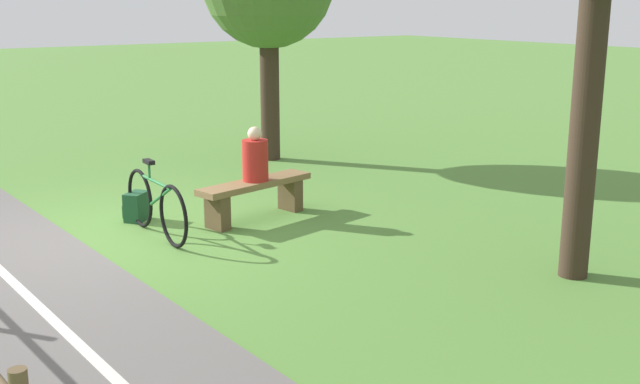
{
  "coord_description": "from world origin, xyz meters",
  "views": [
    {
      "loc": [
        2.97,
        8.7,
        2.75
      ],
      "look_at": [
        -1.24,
        2.72,
        0.94
      ],
      "focal_mm": 43.54,
      "sensor_mm": 36.0,
      "label": 1
    }
  ],
  "objects_px": {
    "bicycle": "(156,205)",
    "backpack": "(136,207)",
    "bench": "(255,193)",
    "person_seated": "(255,158)"
  },
  "relations": [
    {
      "from": "bicycle",
      "to": "backpack",
      "type": "xyz_separation_m",
      "value": [
        -0.07,
        -0.81,
        -0.2
      ]
    },
    {
      "from": "bench",
      "to": "bicycle",
      "type": "bearing_deg",
      "value": -11.99
    },
    {
      "from": "bench",
      "to": "bicycle",
      "type": "xyz_separation_m",
      "value": [
        1.36,
        -0.02,
        0.04
      ]
    },
    {
      "from": "bicycle",
      "to": "backpack",
      "type": "relative_size",
      "value": 4.4
    },
    {
      "from": "bicycle",
      "to": "backpack",
      "type": "height_order",
      "value": "bicycle"
    },
    {
      "from": "bench",
      "to": "person_seated",
      "type": "height_order",
      "value": "person_seated"
    },
    {
      "from": "bench",
      "to": "person_seated",
      "type": "bearing_deg",
      "value": -180.0
    },
    {
      "from": "person_seated",
      "to": "bicycle",
      "type": "xyz_separation_m",
      "value": [
        1.37,
        -0.01,
        -0.42
      ]
    },
    {
      "from": "person_seated",
      "to": "backpack",
      "type": "xyz_separation_m",
      "value": [
        1.3,
        -0.82,
        -0.62
      ]
    },
    {
      "from": "bicycle",
      "to": "backpack",
      "type": "bearing_deg",
      "value": 175.91
    }
  ]
}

